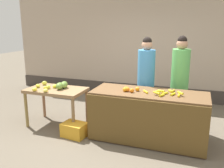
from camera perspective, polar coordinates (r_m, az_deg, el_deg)
name	(u,v)px	position (r m, az deg, el deg)	size (l,w,h in m)	color
ground_plane	(120,134)	(4.70, 1.80, -11.82)	(24.00, 24.00, 0.00)	#665B4C
market_wall_back	(150,35)	(6.82, 9.01, 11.40)	(8.42, 0.23, 3.58)	tan
fruit_stall_counter	(148,116)	(4.38, 8.53, -7.57)	(2.01, 0.80, 0.89)	brown
side_table_wooden	(56,93)	(5.01, -13.02, -2.18)	(1.17, 0.69, 0.78)	olive
banana_bunch_pile	(166,93)	(4.18, 12.65, -2.03)	(0.69, 0.45, 0.07)	gold
orange_pile	(129,89)	(4.24, 4.06, -1.27)	(0.27, 0.20, 0.09)	orange
mango_papaya_pile	(56,86)	(4.97, -13.11, -0.43)	(0.70, 0.59, 0.14)	#D2D541
vendor_woman_blue_shirt	(146,82)	(4.89, 7.99, 0.44)	(0.34, 0.34, 1.81)	#33333D
vendor_woman_green_shirt	(179,83)	(4.90, 15.65, 0.26)	(0.34, 0.34, 1.83)	#33333D
produce_crate	(74,130)	(4.62, -8.87, -10.63)	(0.44, 0.32, 0.26)	gold
produce_sack	(106,110)	(5.30, -1.48, -6.06)	(0.36, 0.30, 0.46)	maroon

